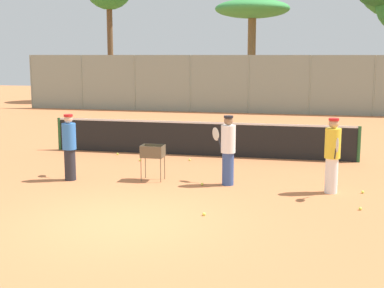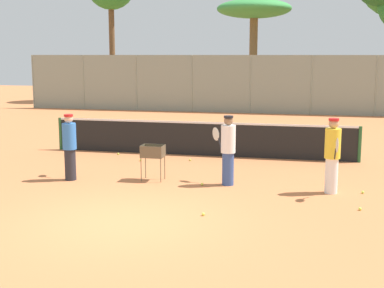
{
  "view_description": "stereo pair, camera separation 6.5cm",
  "coord_description": "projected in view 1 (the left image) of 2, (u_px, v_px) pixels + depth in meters",
  "views": [
    {
      "loc": [
        3.41,
        -9.22,
        3.14
      ],
      "look_at": [
        0.59,
        3.19,
        1.0
      ],
      "focal_mm": 50.0,
      "sensor_mm": 36.0,
      "label": 1
    },
    {
      "loc": [
        3.47,
        -9.21,
        3.14
      ],
      "look_at": [
        0.59,
        3.19,
        1.0
      ],
      "focal_mm": 50.0,
      "sensor_mm": 36.0,
      "label": 2
    }
  ],
  "objects": [
    {
      "name": "tennis_ball_4",
      "position": [
        204.0,
        214.0,
        10.52
      ],
      "size": [
        0.07,
        0.07,
        0.07
      ],
      "primitive_type": "sphere",
      "color": "#D1E54C",
      "rests_on": "ground_plane"
    },
    {
      "name": "player_red_cap",
      "position": [
        332.0,
        155.0,
        12.11
      ],
      "size": [
        0.36,
        0.91,
        1.73
      ],
      "rotation": [
        0.0,
        0.0,
        4.85
      ],
      "color": "white",
      "rests_on": "ground_plane"
    },
    {
      "name": "tennis_ball_2",
      "position": [
        190.0,
        160.0,
        15.94
      ],
      "size": [
        0.07,
        0.07,
        0.07
      ],
      "primitive_type": "sphere",
      "color": "#D1E54C",
      "rests_on": "ground_plane"
    },
    {
      "name": "ball_cart",
      "position": [
        153.0,
        154.0,
        13.37
      ],
      "size": [
        0.56,
        0.41,
        0.9
      ],
      "color": "brown",
      "rests_on": "ground_plane"
    },
    {
      "name": "ground_plane",
      "position": [
        125.0,
        222.0,
        10.14
      ],
      "size": [
        80.0,
        80.0,
        0.0
      ],
      "primitive_type": "plane",
      "color": "#C67242"
    },
    {
      "name": "tennis_ball_1",
      "position": [
        202.0,
        184.0,
        12.95
      ],
      "size": [
        0.07,
        0.07,
        0.07
      ],
      "primitive_type": "sphere",
      "color": "#D1E54C",
      "rests_on": "ground_plane"
    },
    {
      "name": "tennis_ball_3",
      "position": [
        335.0,
        173.0,
        14.21
      ],
      "size": [
        0.07,
        0.07,
        0.07
      ],
      "primitive_type": "sphere",
      "color": "#D1E54C",
      "rests_on": "ground_plane"
    },
    {
      "name": "tennis_ball_6",
      "position": [
        68.0,
        151.0,
        17.29
      ],
      "size": [
        0.07,
        0.07,
        0.07
      ],
      "primitive_type": "sphere",
      "color": "#D1E54C",
      "rests_on": "ground_plane"
    },
    {
      "name": "player_yellow_shirt",
      "position": [
        69.0,
        146.0,
        13.38
      ],
      "size": [
        0.44,
        0.86,
        1.67
      ],
      "rotation": [
        0.0,
        0.0,
        1.93
      ],
      "color": "#26262D",
      "rests_on": "ground_plane"
    },
    {
      "name": "tennis_ball_8",
      "position": [
        360.0,
        209.0,
        10.89
      ],
      "size": [
        0.07,
        0.07,
        0.07
      ],
      "primitive_type": "sphere",
      "color": "#D1E54C",
      "rests_on": "ground_plane"
    },
    {
      "name": "player_white_outfit",
      "position": [
        228.0,
        149.0,
        12.87
      ],
      "size": [
        0.7,
        0.7,
        1.69
      ],
      "rotation": [
        0.0,
        0.0,
        2.36
      ],
      "color": "#334C8C",
      "rests_on": "ground_plane"
    },
    {
      "name": "back_fence",
      "position": [
        249.0,
        84.0,
        28.65
      ],
      "size": [
        25.77,
        0.08,
        3.11
      ],
      "color": "gray",
      "rests_on": "ground_plane"
    },
    {
      "name": "tennis_net",
      "position": [
        200.0,
        138.0,
        16.69
      ],
      "size": [
        9.65,
        0.1,
        1.07
      ],
      "color": "#26592D",
      "rests_on": "ground_plane"
    },
    {
      "name": "tree_5",
      "position": [
        252.0,
        12.0,
        31.81
      ],
      "size": [
        4.45,
        4.45,
        6.38
      ],
      "color": "brown",
      "rests_on": "ground_plane"
    },
    {
      "name": "tennis_ball_5",
      "position": [
        118.0,
        154.0,
        16.88
      ],
      "size": [
        0.07,
        0.07,
        0.07
      ],
      "primitive_type": "sphere",
      "color": "#D1E54C",
      "rests_on": "ground_plane"
    },
    {
      "name": "tennis_ball_0",
      "position": [
        363.0,
        192.0,
        12.21
      ],
      "size": [
        0.07,
        0.07,
        0.07
      ],
      "primitive_type": "sphere",
      "color": "#D1E54C",
      "rests_on": "ground_plane"
    },
    {
      "name": "tennis_ball_7",
      "position": [
        140.0,
        160.0,
        15.89
      ],
      "size": [
        0.07,
        0.07,
        0.07
      ],
      "primitive_type": "sphere",
      "color": "#D1E54C",
      "rests_on": "ground_plane"
    }
  ]
}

